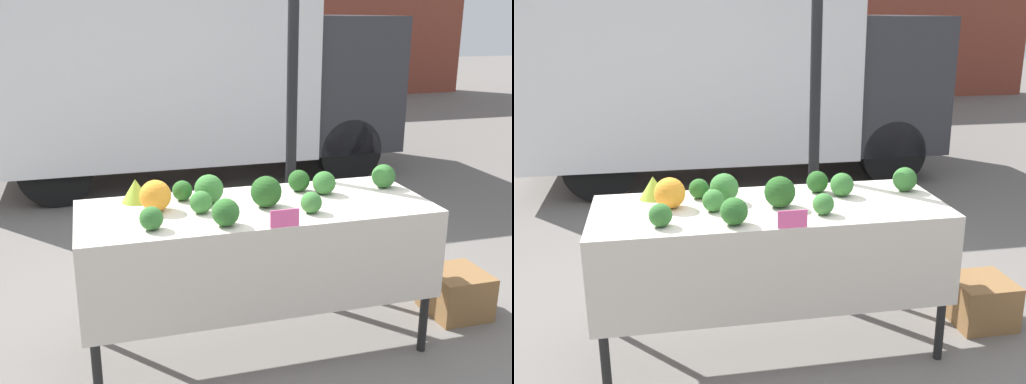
# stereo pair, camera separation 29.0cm
# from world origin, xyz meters

# --- Properties ---
(ground_plane) EXTENTS (40.00, 40.00, 0.00)m
(ground_plane) POSITION_xyz_m (0.00, 0.00, 0.00)
(ground_plane) COLOR slate
(tent_pole) EXTENTS (0.07, 0.07, 2.52)m
(tent_pole) POSITION_xyz_m (0.40, 0.55, 1.26)
(tent_pole) COLOR black
(tent_pole) RESTS_ON ground_plane
(parked_truck) EXTENTS (4.74, 2.19, 2.48)m
(parked_truck) POSITION_xyz_m (0.18, 4.08, 1.34)
(parked_truck) COLOR white
(parked_truck) RESTS_ON ground_plane
(market_table) EXTENTS (1.98, 0.77, 0.89)m
(market_table) POSITION_xyz_m (0.00, -0.07, 0.77)
(market_table) COLOR beige
(market_table) RESTS_ON ground_plane
(orange_cauliflower) EXTENTS (0.17, 0.17, 0.17)m
(orange_cauliflower) POSITION_xyz_m (-0.55, 0.06, 0.98)
(orange_cauliflower) COLOR orange
(orange_cauliflower) RESTS_ON market_table
(romanesco_head) EXTENTS (0.17, 0.17, 0.13)m
(romanesco_head) POSITION_xyz_m (-0.64, 0.26, 0.96)
(romanesco_head) COLOR #93B238
(romanesco_head) RESTS_ON market_table
(broccoli_head_0) EXTENTS (0.15, 0.15, 0.15)m
(broccoli_head_0) POSITION_xyz_m (0.86, 0.13, 0.96)
(broccoli_head_0) COLOR #336B2D
(broccoli_head_0) RESTS_ON market_table
(broccoli_head_1) EXTENTS (0.12, 0.12, 0.12)m
(broccoli_head_1) POSITION_xyz_m (0.25, -0.20, 0.95)
(broccoli_head_1) COLOR #387533
(broccoli_head_1) RESTS_ON market_table
(broccoli_head_2) EXTENTS (0.12, 0.12, 0.12)m
(broccoli_head_2) POSITION_xyz_m (-0.32, -0.04, 0.95)
(broccoli_head_2) COLOR #387533
(broccoli_head_2) RESTS_ON market_table
(broccoli_head_3) EXTENTS (0.13, 0.13, 0.13)m
(broccoli_head_3) POSITION_xyz_m (0.33, 0.20, 0.95)
(broccoli_head_3) COLOR #23511E
(broccoli_head_3) RESTS_ON market_table
(broccoli_head_4) EXTENTS (0.18, 0.18, 0.18)m
(broccoli_head_4) POSITION_xyz_m (0.05, -0.03, 0.98)
(broccoli_head_4) COLOR #23511E
(broccoli_head_4) RESTS_ON market_table
(broccoli_head_5) EXTENTS (0.14, 0.14, 0.14)m
(broccoli_head_5) POSITION_xyz_m (-0.24, -0.27, 0.96)
(broccoli_head_5) COLOR #2D6628
(broccoli_head_5) RESTS_ON market_table
(broccoli_head_6) EXTENTS (0.14, 0.14, 0.14)m
(broccoli_head_6) POSITION_xyz_m (0.45, 0.10, 0.96)
(broccoli_head_6) COLOR #336B2D
(broccoli_head_6) RESTS_ON market_table
(broccoli_head_7) EXTENTS (0.12, 0.12, 0.12)m
(broccoli_head_7) POSITION_xyz_m (-0.38, 0.21, 0.95)
(broccoli_head_7) COLOR #285B23
(broccoli_head_7) RESTS_ON market_table
(broccoli_head_8) EXTENTS (0.17, 0.17, 0.17)m
(broccoli_head_8) POSITION_xyz_m (-0.24, 0.12, 0.97)
(broccoli_head_8) COLOR #387533
(broccoli_head_8) RESTS_ON market_table
(broccoli_head_9) EXTENTS (0.12, 0.12, 0.12)m
(broccoli_head_9) POSITION_xyz_m (-0.61, -0.23, 0.95)
(broccoli_head_9) COLOR #336B2D
(broccoli_head_9) RESTS_ON market_table
(price_sign) EXTENTS (0.15, 0.01, 0.09)m
(price_sign) POSITION_xyz_m (0.04, -0.37, 0.94)
(price_sign) COLOR #F45B9E
(price_sign) RESTS_ON market_table
(produce_crate) EXTENTS (0.37, 0.38, 0.30)m
(produce_crate) POSITION_xyz_m (1.39, 0.02, 0.15)
(produce_crate) COLOR olive
(produce_crate) RESTS_ON ground_plane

